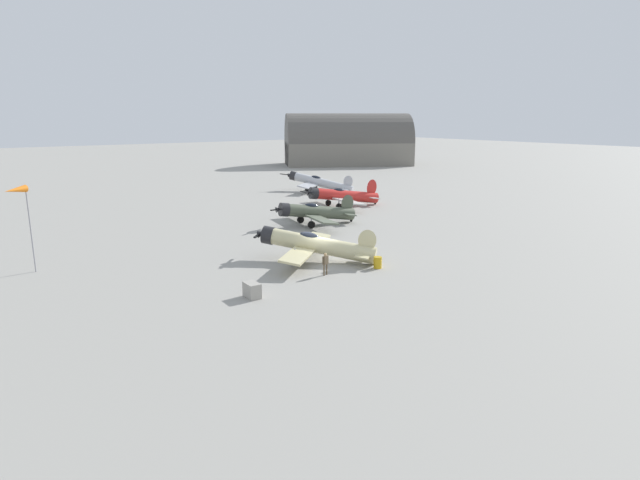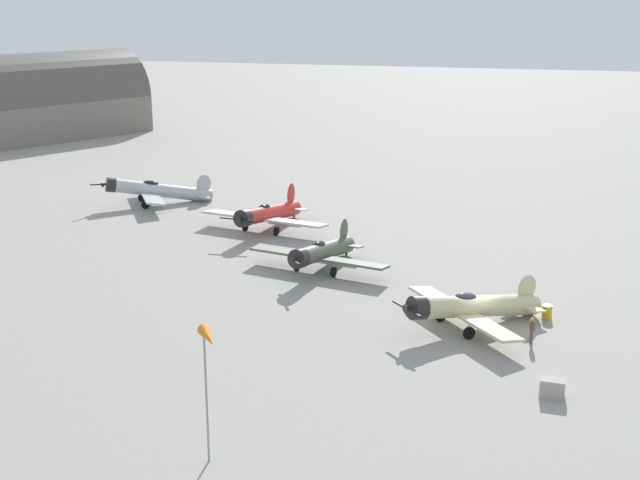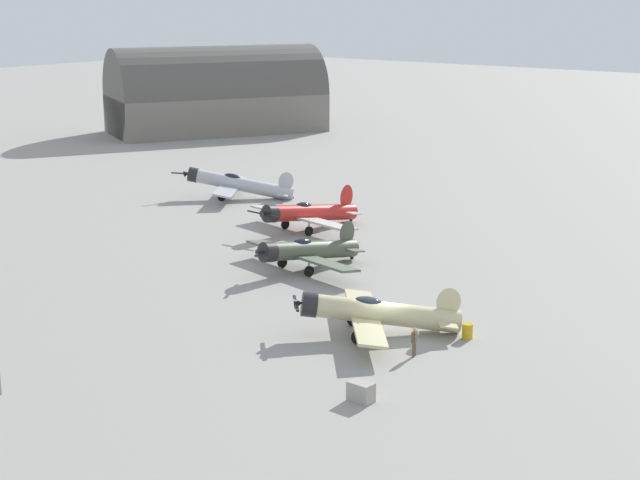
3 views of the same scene
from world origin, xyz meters
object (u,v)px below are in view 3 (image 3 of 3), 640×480
airplane_mid_apron (306,251)px  ground_crew_mechanic (414,339)px  equipment_crate (361,392)px  airplane_foreground (375,313)px  airplane_far_line (308,213)px  fuel_drum (467,331)px  airplane_outer_stand (238,184)px

airplane_mid_apron → ground_crew_mechanic: bearing=69.4°
equipment_crate → ground_crew_mechanic: bearing=10.1°
airplane_foreground → airplane_mid_apron: (8.71, 12.21, 0.06)m
airplane_far_line → fuel_drum: airplane_far_line is taller
airplane_outer_stand → ground_crew_mechanic: size_ratio=5.97×
airplane_far_line → ground_crew_mechanic: (-20.30, -23.76, -0.47)m
ground_crew_mechanic → equipment_crate: (-6.99, -1.25, -0.54)m
ground_crew_mechanic → equipment_crate: ground_crew_mechanic is taller
airplane_outer_stand → airplane_far_line: bearing=122.3°
airplane_mid_apron → equipment_crate: airplane_mid_apron is taller
airplane_outer_stand → ground_crew_mechanic: 46.29m
airplane_mid_apron → equipment_crate: (-17.41, -17.33, -0.95)m
airplane_foreground → fuel_drum: airplane_foreground is taller
ground_crew_mechanic → airplane_outer_stand: bearing=-50.0°
ground_crew_mechanic → airplane_mid_apron: bearing=-47.6°
airplane_foreground → airplane_mid_apron: bearing=-75.8°
ground_crew_mechanic → fuel_drum: bearing=-116.1°
airplane_outer_stand → fuel_drum: size_ratio=11.17×
airplane_mid_apron → airplane_far_line: bearing=-129.8°
ground_crew_mechanic → fuel_drum: size_ratio=1.87×
airplane_mid_apron → airplane_foreground: bearing=66.8°
airplane_far_line → airplane_outer_stand: bearing=-103.2°
equipment_crate → airplane_foreground: bearing=30.5°
airplane_far_line → ground_crew_mechanic: size_ratio=7.07×
airplane_outer_stand → equipment_crate: bearing=106.2°
airplane_foreground → fuel_drum: 5.61m
equipment_crate → fuel_drum: equipment_crate is taller
airplane_mid_apron → airplane_far_line: (9.87, 7.68, 0.05)m
equipment_crate → airplane_mid_apron: bearing=44.9°
airplane_foreground → airplane_outer_stand: size_ratio=0.92×
airplane_far_line → fuel_drum: 29.32m
airplane_mid_apron → airplane_far_line: size_ratio=0.94×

